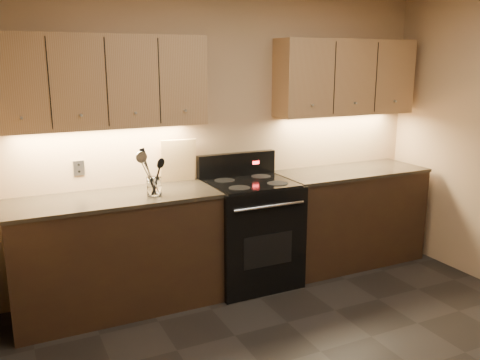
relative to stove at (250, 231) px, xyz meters
name	(u,v)px	position (x,y,z in m)	size (l,w,h in m)	color
wall_back	(227,135)	(-0.08, 0.32, 0.82)	(4.00, 0.04, 2.60)	tan
counter_left	(117,253)	(-1.18, 0.02, -0.01)	(1.62, 0.62, 0.93)	black
counter_right	(349,216)	(1.10, 0.02, -0.01)	(1.46, 0.62, 0.93)	black
stove	(250,231)	(0.00, 0.00, 0.00)	(0.76, 0.68, 1.14)	black
upper_cab_left	(103,82)	(-1.18, 0.17, 1.32)	(1.60, 0.30, 0.70)	#A78253
upper_cab_right	(346,77)	(1.10, 0.17, 1.32)	(1.44, 0.30, 0.70)	#A78253
outlet_plate	(79,168)	(-1.38, 0.31, 0.64)	(0.09, 0.01, 0.12)	#B2B5BA
utensil_crock	(154,187)	(-0.88, -0.07, 0.52)	(0.13, 0.13, 0.14)	white
cutting_board	(178,161)	(-0.56, 0.27, 0.64)	(0.30, 0.02, 0.38)	tan
black_spoon	(152,175)	(-0.88, -0.05, 0.61)	(0.06, 0.06, 0.29)	black
black_turner	(154,170)	(-0.87, -0.08, 0.66)	(0.08, 0.08, 0.38)	black
steel_spatula	(155,171)	(-0.86, -0.05, 0.64)	(0.08, 0.08, 0.35)	silver
steel_skimmer	(158,171)	(-0.85, -0.08, 0.64)	(0.09, 0.09, 0.35)	silver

